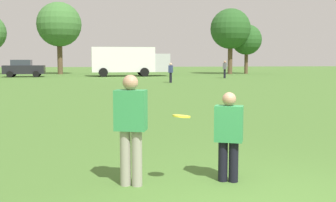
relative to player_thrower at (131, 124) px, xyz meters
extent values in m
plane|color=#47702D|center=(1.68, -0.94, -0.96)|extent=(187.95, 187.95, 0.00)
cylinder|color=gray|center=(-0.09, 0.03, -0.53)|extent=(0.16, 0.16, 0.86)
cylinder|color=gray|center=(0.09, -0.03, -0.53)|extent=(0.16, 0.16, 0.86)
cube|color=#338C4C|center=(0.00, 0.00, 0.21)|extent=(0.53, 0.39, 0.61)
sphere|color=tan|center=(0.00, 0.00, 0.62)|extent=(0.23, 0.23, 0.23)
cylinder|color=black|center=(1.60, -0.04, -0.64)|extent=(0.15, 0.15, 0.64)
cylinder|color=black|center=(1.45, 0.02, -0.64)|extent=(0.15, 0.15, 0.64)
cube|color=#338C4C|center=(1.53, -0.01, -0.03)|extent=(0.49, 0.40, 0.57)
sphere|color=tan|center=(1.53, -0.01, 0.35)|extent=(0.22, 0.22, 0.22)
cylinder|color=yellow|center=(0.74, -0.18, 0.12)|extent=(0.27, 0.27, 0.06)
cube|color=black|center=(-8.92, 39.67, -0.18)|extent=(4.27, 1.97, 0.90)
cube|color=#2D333D|center=(-9.17, 39.66, 0.54)|extent=(2.06, 1.72, 0.64)
cylinder|color=black|center=(-7.66, 40.72, -0.63)|extent=(0.67, 0.25, 0.66)
cylinder|color=black|center=(-7.58, 38.73, -0.63)|extent=(0.67, 0.25, 0.66)
cylinder|color=black|center=(-10.26, 40.62, -0.63)|extent=(0.67, 0.25, 0.66)
cylinder|color=black|center=(-10.18, 38.62, -0.63)|extent=(0.67, 0.25, 0.66)
cube|color=white|center=(1.55, 39.85, 0.87)|extent=(6.89, 2.77, 2.70)
cube|color=#B2B2B7|center=(5.75, 40.02, 0.52)|extent=(1.89, 2.37, 2.00)
cylinder|color=black|center=(3.71, 41.31, -0.48)|extent=(0.97, 0.32, 0.96)
cylinder|color=black|center=(3.81, 38.57, -0.48)|extent=(0.97, 0.32, 0.96)
cylinder|color=black|center=(-0.71, 41.13, -0.48)|extent=(0.97, 0.32, 0.96)
cylinder|color=black|center=(-0.60, 38.39, -0.48)|extent=(0.97, 0.32, 0.96)
cylinder|color=black|center=(11.41, 33.82, -0.52)|extent=(0.17, 0.17, 0.88)
cylinder|color=black|center=(11.31, 33.66, -0.52)|extent=(0.17, 0.17, 0.88)
cube|color=#595960|center=(11.36, 33.74, 0.24)|extent=(0.49, 0.55, 0.63)
sphere|color=tan|center=(11.36, 33.74, 0.67)|extent=(0.24, 0.24, 0.24)
cylinder|color=black|center=(4.86, 26.88, -0.55)|extent=(0.15, 0.15, 0.81)
cylinder|color=black|center=(4.78, 26.73, -0.55)|extent=(0.15, 0.15, 0.81)
cube|color=navy|center=(4.82, 26.80, 0.15)|extent=(0.43, 0.51, 0.58)
sphere|color=#D8AD8C|center=(4.82, 26.80, 0.54)|extent=(0.22, 0.22, 0.22)
cylinder|color=brown|center=(-5.97, 47.15, 0.96)|extent=(0.64, 0.64, 3.84)
sphere|color=#3D7033|center=(-5.97, 47.15, 5.21)|extent=(5.48, 5.48, 5.48)
cylinder|color=brown|center=(15.22, 44.57, 0.81)|extent=(0.59, 0.59, 3.53)
sphere|color=#285623|center=(15.22, 44.57, 4.71)|extent=(5.04, 5.04, 5.04)
cylinder|color=brown|center=(17.62, 45.37, 0.40)|extent=(0.45, 0.45, 2.72)
sphere|color=#285623|center=(17.62, 45.37, 3.42)|extent=(3.89, 3.89, 3.89)
camera|label=1|loc=(-0.36, -6.19, 0.98)|focal=44.29mm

